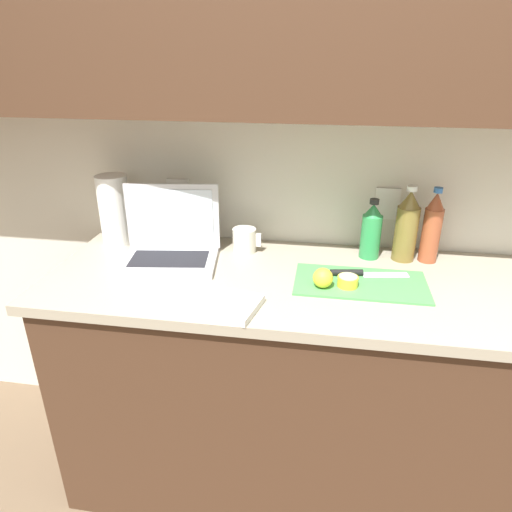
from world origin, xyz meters
name	(u,v)px	position (x,y,z in m)	size (l,w,h in m)	color
ground_plane	(342,479)	(0.00, 0.00, 0.00)	(12.00, 12.00, 0.00)	brown
wall_back	(378,71)	(0.00, 0.25, 1.56)	(5.20, 0.38, 2.60)	silver
counter_unit	(358,389)	(0.02, 0.00, 0.47)	(2.16, 0.65, 0.91)	#472D1E
laptop	(171,243)	(-0.69, 0.09, 0.98)	(0.37, 0.30, 0.26)	silver
cutting_board	(360,283)	(-0.01, -0.01, 0.92)	(0.43, 0.23, 0.01)	#4C9E51
knife	(356,273)	(-0.02, 0.04, 0.93)	(0.27, 0.07, 0.02)	silver
lemon_half_cut	(348,281)	(-0.05, -0.04, 0.94)	(0.07, 0.07, 0.04)	yellow
lemon_whole_beside	(323,278)	(-0.13, -0.06, 0.95)	(0.07, 0.07, 0.07)	yellow
bottle_green_soda	(432,228)	(0.24, 0.22, 1.04)	(0.07, 0.07, 0.28)	#A34C2D
bottle_oil_tall	(407,227)	(0.15, 0.22, 1.04)	(0.08, 0.08, 0.28)	olive
bottle_water_clear	(371,231)	(0.03, 0.22, 1.01)	(0.07, 0.07, 0.22)	#2D934C
measuring_cup	(245,240)	(-0.44, 0.20, 0.96)	(0.11, 0.09, 0.09)	silver
paper_towel_roll	(115,210)	(-0.96, 0.21, 1.05)	(0.12, 0.12, 0.27)	white
dish_towel	(221,304)	(-0.43, -0.23, 0.92)	(0.22, 0.16, 0.02)	silver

